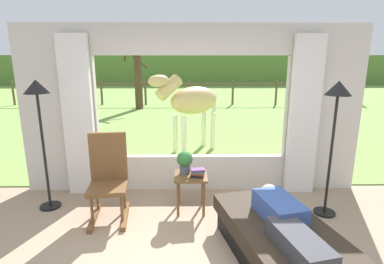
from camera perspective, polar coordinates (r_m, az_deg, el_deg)
The scene contains 16 objects.
back_wall_with_window at distance 4.59m, azimuth -0.08°, elevation 3.78°, with size 5.20×0.12×2.55m.
curtain_panel_left at distance 4.75m, azimuth -20.92°, elevation 2.61°, with size 0.44×0.10×2.40m, color silver.
curtain_panel_right at distance 4.79m, azimuth 20.63°, elevation 2.71°, with size 0.44×0.10×2.40m, color silver.
outdoor_pasture_lawn at distance 15.55m, azimuth -0.56°, elevation 6.16°, with size 36.00×21.68×0.02m, color #759E47.
distant_hill_ridge at distance 25.27m, azimuth -0.66°, elevation 11.75°, with size 36.00×2.00×2.40m, color #587A36.
recliner_sofa at distance 3.36m, azimuth 16.65°, elevation -19.72°, with size 1.26×1.86×0.42m.
reclining_person at distance 3.17m, azimuth 17.30°, elevation -15.58°, with size 0.47×1.43×0.22m.
rocking_chair at distance 4.08m, azimuth -15.68°, elevation -8.30°, with size 0.53×0.73×1.12m.
side_table at distance 4.11m, azimuth -0.24°, elevation -9.44°, with size 0.44×0.44×0.52m.
potted_plant at distance 4.06m, azimuth -1.39°, elevation -5.52°, with size 0.22×0.22×0.32m.
book_stack at distance 4.00m, azimuth 1.07°, elevation -7.78°, with size 0.20×0.15×0.11m.
floor_lamp_left at distance 4.40m, azimuth -27.32°, elevation 4.42°, with size 0.32×0.32×1.79m.
floor_lamp_right at distance 4.14m, azimuth 25.87°, elevation 4.06°, with size 0.32×0.32×1.79m.
horse at distance 6.54m, azimuth -0.09°, elevation 5.90°, with size 1.63×1.40×1.73m.
pasture_tree at distance 12.72m, azimuth -10.34°, elevation 11.72°, with size 1.24×1.10×3.21m.
pasture_fence_line at distance 13.73m, azimuth -0.54°, elevation 8.25°, with size 16.10×0.10×1.10m.
Camera 1 is at (-0.05, -2.26, 2.04)m, focal length 27.88 mm.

